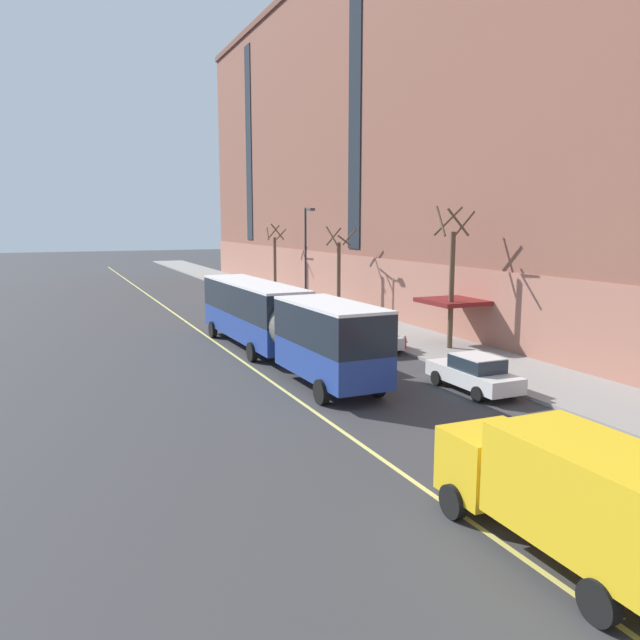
{
  "coord_description": "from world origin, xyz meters",
  "views": [
    {
      "loc": [
        -11.03,
        -30.88,
        7.04
      ],
      "look_at": [
        2.32,
        -0.41,
        1.8
      ],
      "focal_mm": 35.0,
      "sensor_mm": 36.0,
      "label": 1
    }
  ],
  "objects_px": {
    "parked_car_white_0": "(246,293)",
    "street_tree_far_downtown": "(275,259)",
    "street_tree_mid_block": "(452,277)",
    "street_tree_far_uptown": "(339,269)",
    "parked_car_white_4": "(474,373)",
    "fire_hydrant": "(404,342)",
    "city_bus": "(277,319)",
    "box_truck": "(583,496)",
    "street_lamp": "(307,250)",
    "parked_car_silver_1": "(371,336)",
    "parked_car_navy_2": "(286,307)"
  },
  "relations": [
    {
      "from": "box_truck",
      "to": "street_tree_far_uptown",
      "type": "bearing_deg",
      "value": 72.62
    },
    {
      "from": "street_lamp",
      "to": "fire_hydrant",
      "type": "bearing_deg",
      "value": -90.4
    },
    {
      "from": "parked_car_navy_2",
      "to": "street_tree_far_downtown",
      "type": "distance_m",
      "value": 14.43
    },
    {
      "from": "city_bus",
      "to": "parked_car_white_4",
      "type": "distance_m",
      "value": 10.59
    },
    {
      "from": "street_tree_far_uptown",
      "to": "street_lamp",
      "type": "bearing_deg",
      "value": 155.9
    },
    {
      "from": "parked_car_silver_1",
      "to": "parked_car_navy_2",
      "type": "height_order",
      "value": "same"
    },
    {
      "from": "street_tree_far_uptown",
      "to": "street_lamp",
      "type": "height_order",
      "value": "street_lamp"
    },
    {
      "from": "street_tree_far_uptown",
      "to": "parked_car_white_0",
      "type": "bearing_deg",
      "value": 110.63
    },
    {
      "from": "city_bus",
      "to": "box_truck",
      "type": "distance_m",
      "value": 20.92
    },
    {
      "from": "city_bus",
      "to": "parked_car_navy_2",
      "type": "distance_m",
      "value": 14.82
    },
    {
      "from": "parked_car_silver_1",
      "to": "street_lamp",
      "type": "relative_size",
      "value": 0.57
    },
    {
      "from": "parked_car_silver_1",
      "to": "street_tree_far_downtown",
      "type": "distance_m",
      "value": 27.18
    },
    {
      "from": "street_tree_far_uptown",
      "to": "parked_car_silver_1",
      "type": "bearing_deg",
      "value": -107.42
    },
    {
      "from": "parked_car_white_4",
      "to": "street_tree_far_uptown",
      "type": "height_order",
      "value": "street_tree_far_uptown"
    },
    {
      "from": "parked_car_silver_1",
      "to": "box_truck",
      "type": "distance_m",
      "value": 22.41
    },
    {
      "from": "parked_car_white_0",
      "to": "street_tree_far_downtown",
      "type": "relative_size",
      "value": 0.64
    },
    {
      "from": "box_truck",
      "to": "street_tree_mid_block",
      "type": "bearing_deg",
      "value": 61.5
    },
    {
      "from": "city_bus",
      "to": "street_lamp",
      "type": "bearing_deg",
      "value": 61.96
    },
    {
      "from": "street_tree_mid_block",
      "to": "street_tree_far_downtown",
      "type": "bearing_deg",
      "value": 89.98
    },
    {
      "from": "parked_car_white_4",
      "to": "street_lamp",
      "type": "distance_m",
      "value": 23.23
    },
    {
      "from": "city_bus",
      "to": "fire_hydrant",
      "type": "xyz_separation_m",
      "value": [
        7.29,
        -0.49,
        -1.65
      ]
    },
    {
      "from": "street_tree_far_uptown",
      "to": "parked_car_navy_2",
      "type": "bearing_deg",
      "value": 169.05
    },
    {
      "from": "city_bus",
      "to": "street_tree_mid_block",
      "type": "xyz_separation_m",
      "value": [
        9.6,
        -1.46,
        1.95
      ]
    },
    {
      "from": "box_truck",
      "to": "street_tree_far_downtown",
      "type": "height_order",
      "value": "street_tree_far_downtown"
    },
    {
      "from": "parked_car_navy_2",
      "to": "parked_car_white_4",
      "type": "xyz_separation_m",
      "value": [
        -0.04,
        -22.57,
        -0.0
      ]
    },
    {
      "from": "street_lamp",
      "to": "street_tree_mid_block",
      "type": "bearing_deg",
      "value": -81.81
    },
    {
      "from": "fire_hydrant",
      "to": "parked_car_white_0",
      "type": "bearing_deg",
      "value": 94.06
    },
    {
      "from": "parked_car_white_0",
      "to": "street_tree_far_downtown",
      "type": "xyz_separation_m",
      "value": [
        4.03,
        3.64,
        2.75
      ]
    },
    {
      "from": "parked_car_white_0",
      "to": "street_tree_far_downtown",
      "type": "bearing_deg",
      "value": 42.07
    },
    {
      "from": "fire_hydrant",
      "to": "street_tree_mid_block",
      "type": "bearing_deg",
      "value": -22.73
    },
    {
      "from": "parked_car_white_4",
      "to": "fire_hydrant",
      "type": "distance_m",
      "value": 8.6
    },
    {
      "from": "street_tree_far_downtown",
      "to": "street_lamp",
      "type": "relative_size",
      "value": 0.85
    },
    {
      "from": "street_tree_far_downtown",
      "to": "fire_hydrant",
      "type": "xyz_separation_m",
      "value": [
        -2.32,
        -27.73,
        -3.04
      ]
    },
    {
      "from": "parked_car_navy_2",
      "to": "street_lamp",
      "type": "height_order",
      "value": "street_lamp"
    },
    {
      "from": "street_tree_far_uptown",
      "to": "street_lamp",
      "type": "xyz_separation_m",
      "value": [
        -2.23,
        1.0,
        1.43
      ]
    },
    {
      "from": "parked_car_white_4",
      "to": "street_lamp",
      "type": "xyz_separation_m",
      "value": [
        1.84,
        22.79,
        4.14
      ]
    },
    {
      "from": "parked_car_white_0",
      "to": "street_tree_far_uptown",
      "type": "relative_size",
      "value": 0.65
    },
    {
      "from": "parked_car_white_0",
      "to": "street_tree_far_uptown",
      "type": "bearing_deg",
      "value": -69.37
    },
    {
      "from": "box_truck",
      "to": "street_tree_mid_block",
      "type": "xyz_separation_m",
      "value": [
        10.55,
        19.43,
        2.5
      ]
    },
    {
      "from": "parked_car_white_4",
      "to": "box_truck",
      "type": "bearing_deg",
      "value": -118.52
    },
    {
      "from": "street_tree_mid_block",
      "to": "street_tree_far_uptown",
      "type": "xyz_separation_m",
      "value": [
        0.02,
        14.34,
        -0.59
      ]
    },
    {
      "from": "street_tree_mid_block",
      "to": "street_tree_far_uptown",
      "type": "height_order",
      "value": "street_tree_mid_block"
    },
    {
      "from": "box_truck",
      "to": "street_lamp",
      "type": "height_order",
      "value": "street_lamp"
    },
    {
      "from": "street_tree_far_downtown",
      "to": "box_truck",
      "type": "bearing_deg",
      "value": -102.38
    },
    {
      "from": "parked_car_white_4",
      "to": "fire_hydrant",
      "type": "height_order",
      "value": "parked_car_white_4"
    },
    {
      "from": "parked_car_silver_1",
      "to": "street_tree_mid_block",
      "type": "xyz_separation_m",
      "value": [
        3.87,
        -1.94,
        3.31
      ]
    },
    {
      "from": "city_bus",
      "to": "street_tree_far_downtown",
      "type": "height_order",
      "value": "street_tree_far_downtown"
    },
    {
      "from": "city_bus",
      "to": "street_tree_far_downtown",
      "type": "bearing_deg",
      "value": 70.57
    },
    {
      "from": "street_tree_mid_block",
      "to": "parked_car_silver_1",
      "type": "bearing_deg",
      "value": 153.36
    },
    {
      "from": "parked_car_navy_2",
      "to": "box_truck",
      "type": "relative_size",
      "value": 0.67
    }
  ]
}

